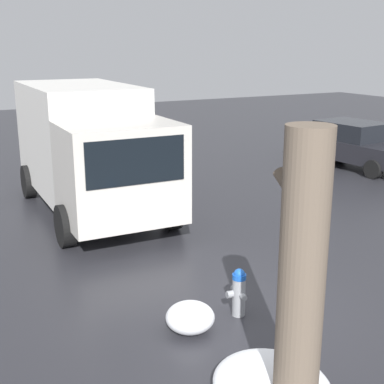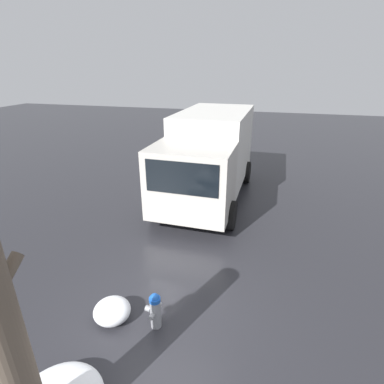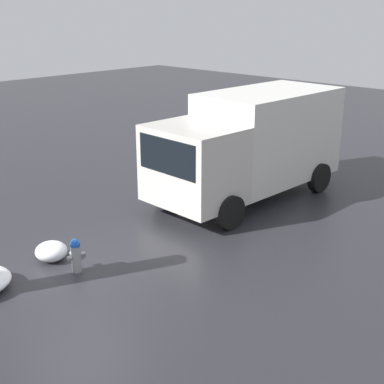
# 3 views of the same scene
# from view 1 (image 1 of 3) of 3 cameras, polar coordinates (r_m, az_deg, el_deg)

# --- Properties ---
(ground_plane) EXTENTS (60.00, 60.00, 0.00)m
(ground_plane) POSITION_cam_1_polar(r_m,az_deg,el_deg) (8.62, 4.96, -12.91)
(ground_plane) COLOR #28282D
(fire_hydrant) EXTENTS (0.41, 0.32, 0.78)m
(fire_hydrant) POSITION_cam_1_polar(r_m,az_deg,el_deg) (8.44, 4.99, -10.53)
(fire_hydrant) COLOR gray
(fire_hydrant) RESTS_ON ground_plane
(tree_trunk) EXTENTS (0.76, 0.50, 3.34)m
(tree_trunk) POSITION_cam_1_polar(r_m,az_deg,el_deg) (5.80, 11.58, -9.39)
(tree_trunk) COLOR #6B5B4C
(tree_trunk) RESTS_ON ground_plane
(delivery_truck) EXTENTS (6.40, 2.82, 3.11)m
(delivery_truck) POSITION_cam_1_polar(r_m,az_deg,el_deg) (13.55, -10.96, 4.93)
(delivery_truck) COLOR beige
(delivery_truck) RESTS_ON ground_plane
(parked_car) EXTENTS (4.63, 2.41, 1.53)m
(parked_car) POSITION_cam_1_polar(r_m,az_deg,el_deg) (19.34, 16.93, 4.92)
(parked_car) COLOR black
(parked_car) RESTS_ON ground_plane
(snow_pile_by_hydrant) EXTENTS (0.72, 0.73, 0.43)m
(snow_pile_by_hydrant) POSITION_cam_1_polar(r_m,az_deg,el_deg) (8.07, -0.20, -13.22)
(snow_pile_by_hydrant) COLOR white
(snow_pile_by_hydrant) RESTS_ON ground_plane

